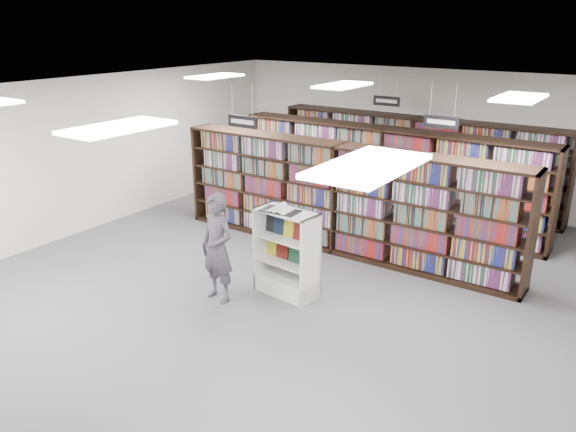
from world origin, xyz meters
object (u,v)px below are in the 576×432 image
Objects in this scene: open_book at (280,209)px; shopper at (217,248)px; endcap_display at (288,265)px; bookshelf_row_near at (339,198)px.

shopper is (-0.70, -0.71, -0.58)m from open_book.
open_book is at bearing -126.44° from endcap_display.
bookshelf_row_near is at bearing 101.73° from endcap_display.
shopper is at bearing -137.71° from open_book.
bookshelf_row_near reaches higher than shopper.
open_book is (0.13, -2.15, 0.41)m from bookshelf_row_near.
bookshelf_row_near is at bearing 85.66° from shopper.
bookshelf_row_near reaches higher than open_book.
shopper is (-0.57, -2.87, -0.17)m from bookshelf_row_near.
bookshelf_row_near is 4.90× the size of endcap_display.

